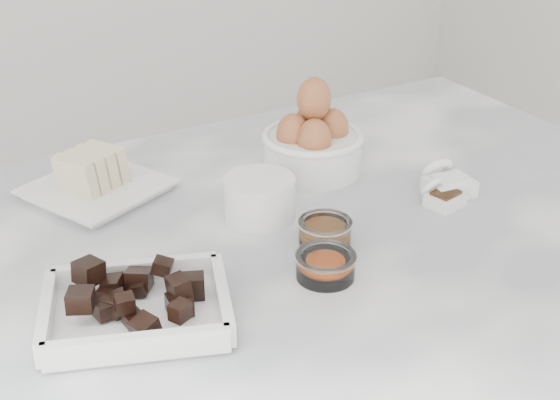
# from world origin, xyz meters

# --- Properties ---
(marble_slab) EXTENTS (1.20, 0.80, 0.04)m
(marble_slab) POSITION_xyz_m (0.00, 0.00, 0.92)
(marble_slab) COLOR white
(marble_slab) RESTS_ON cabinet
(chocolate_dish) EXTENTS (0.23, 0.20, 0.05)m
(chocolate_dish) POSITION_xyz_m (-0.21, -0.07, 0.96)
(chocolate_dish) COLOR white
(chocolate_dish) RESTS_ON marble_slab
(butter_plate) EXTENTS (0.22, 0.22, 0.07)m
(butter_plate) POSITION_xyz_m (-0.16, 0.24, 0.96)
(butter_plate) COLOR white
(butter_plate) RESTS_ON marble_slab
(sugar_ramekin) EXTENTS (0.09, 0.09, 0.06)m
(sugar_ramekin) POSITION_xyz_m (0.01, 0.07, 0.97)
(sugar_ramekin) COLOR white
(sugar_ramekin) RESTS_ON marble_slab
(egg_bowl) EXTENTS (0.15, 0.15, 0.14)m
(egg_bowl) POSITION_xyz_m (0.15, 0.16, 0.99)
(egg_bowl) COLOR white
(egg_bowl) RESTS_ON marble_slab
(honey_bowl) EXTENTS (0.07, 0.07, 0.03)m
(honey_bowl) POSITION_xyz_m (0.05, -0.03, 0.96)
(honey_bowl) COLOR white
(honey_bowl) RESTS_ON marble_slab
(zest_bowl) EXTENTS (0.07, 0.07, 0.03)m
(zest_bowl) POSITION_xyz_m (0.01, -0.10, 0.96)
(zest_bowl) COLOR white
(zest_bowl) RESTS_ON marble_slab
(vanilla_spoon) EXTENTS (0.06, 0.07, 0.04)m
(vanilla_spoon) POSITION_xyz_m (0.24, -0.02, 0.95)
(vanilla_spoon) COLOR white
(vanilla_spoon) RESTS_ON marble_slab
(salt_spoon) EXTENTS (0.07, 0.08, 0.05)m
(salt_spoon) POSITION_xyz_m (0.27, 0.00, 0.96)
(salt_spoon) COLOR white
(salt_spoon) RESTS_ON marble_slab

